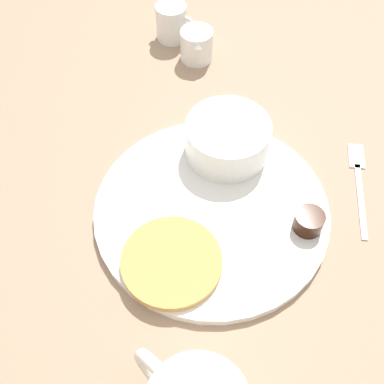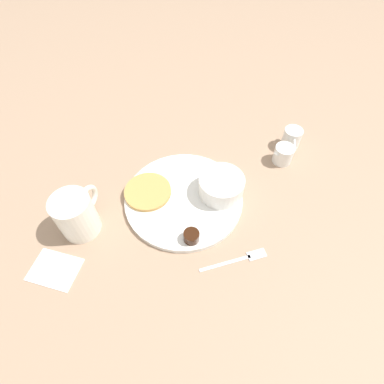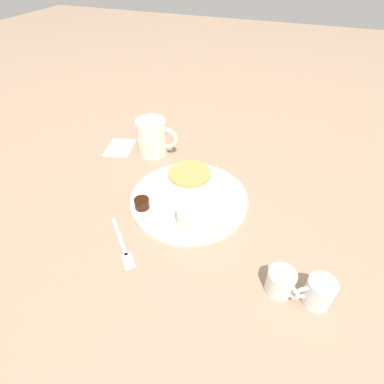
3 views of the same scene
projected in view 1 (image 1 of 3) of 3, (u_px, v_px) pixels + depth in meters
ground_plane at (211, 213)px, 0.58m from camera, size 4.00×4.00×0.00m
plate at (211, 210)px, 0.57m from camera, size 0.28×0.28×0.01m
pancake_stack at (172, 262)px, 0.52m from camera, size 0.11×0.11×0.01m
bowl at (227, 138)px, 0.60m from camera, size 0.11×0.11×0.05m
syrup_cup at (309, 221)px, 0.54m from camera, size 0.03×0.03×0.02m
butter_ramekin at (242, 138)px, 0.61m from camera, size 0.05×0.05×0.04m
creamer_pitcher_near at (197, 45)px, 0.72m from camera, size 0.05×0.06×0.05m
creamer_pitcher_far at (172, 22)px, 0.75m from camera, size 0.05×0.07×0.06m
fork at (359, 177)px, 0.61m from camera, size 0.11×0.11×0.00m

